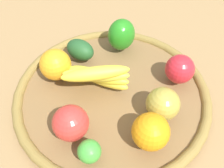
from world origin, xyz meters
The scene contains 11 objects.
ground_plane centered at (0.00, 0.00, 0.00)m, with size 2.40×2.40×0.00m, color olive.
basket centered at (0.00, 0.00, 0.02)m, with size 0.46×0.46×0.03m.
bell_pepper centered at (-0.15, 0.00, 0.07)m, with size 0.07×0.07×0.09m, color #227C1A.
apple_2 centered at (-0.06, 0.15, 0.07)m, with size 0.07×0.07×0.07m, color red.
avocado centered at (-0.10, -0.10, 0.06)m, with size 0.08×0.05×0.05m, color #214F25.
banana_bunch centered at (-0.01, -0.04, 0.07)m, with size 0.11×0.16×0.07m.
orange_1 centered at (0.12, 0.09, 0.07)m, with size 0.07×0.07×0.07m, color orange.
lime_0 centered at (0.17, -0.01, 0.05)m, with size 0.05×0.05×0.05m, color green.
orange_0 centered at (-0.02, -0.14, 0.07)m, with size 0.08×0.08×0.08m, color orange.
apple_0 centered at (0.05, 0.11, 0.07)m, with size 0.07×0.07×0.07m, color #A59337.
apple_1 centered at (0.13, -0.06, 0.07)m, with size 0.07×0.07×0.07m, color red.
Camera 1 is at (0.38, 0.06, 0.49)m, focal length 41.37 mm.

